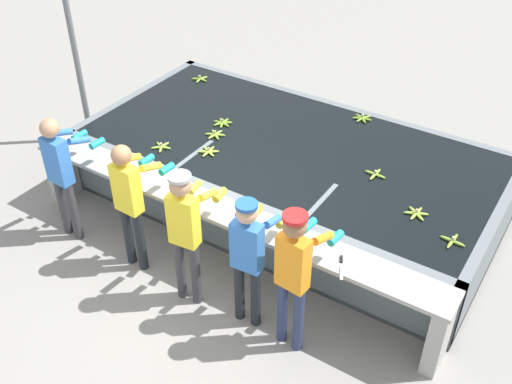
% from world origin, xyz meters
% --- Properties ---
extents(ground_plane, '(80.00, 80.00, 0.00)m').
position_xyz_m(ground_plane, '(0.00, 0.00, 0.00)').
color(ground_plane, gray).
rests_on(ground_plane, ground).
extents(wash_tank, '(5.56, 2.81, 0.91)m').
position_xyz_m(wash_tank, '(0.00, 1.85, 0.45)').
color(wash_tank, slate).
rests_on(wash_tank, ground).
extents(work_ledge, '(5.56, 0.45, 0.91)m').
position_xyz_m(work_ledge, '(0.00, 0.23, 0.67)').
color(work_ledge, '#9E9E99').
rests_on(work_ledge, ground).
extents(worker_0, '(0.42, 0.72, 1.71)m').
position_xyz_m(worker_0, '(-1.96, -0.30, 1.03)').
color(worker_0, '#38383D').
rests_on(worker_0, ground).
extents(worker_1, '(0.42, 0.72, 1.71)m').
position_xyz_m(worker_1, '(-0.87, -0.27, 1.03)').
color(worker_1, '#1E2328').
rests_on(worker_1, ground).
extents(worker_2, '(0.46, 0.74, 1.72)m').
position_xyz_m(worker_2, '(0.01, -0.37, 1.05)').
color(worker_2, '#38383D').
rests_on(worker_2, ground).
extents(worker_3, '(0.44, 0.73, 1.63)m').
position_xyz_m(worker_3, '(0.75, -0.28, 0.98)').
color(worker_3, '#1E2328').
rests_on(worker_3, ground).
extents(worker_4, '(0.45, 0.74, 1.74)m').
position_xyz_m(worker_4, '(1.31, -0.32, 1.07)').
color(worker_4, navy).
rests_on(worker_4, ground).
extents(banana_bunch_floating_0, '(0.27, 0.28, 0.08)m').
position_xyz_m(banana_bunch_floating_0, '(-2.18, 2.77, 0.92)').
color(banana_bunch_floating_0, '#8CB738').
rests_on(banana_bunch_floating_0, wash_tank).
extents(banana_bunch_floating_1, '(0.28, 0.28, 0.08)m').
position_xyz_m(banana_bunch_floating_1, '(2.44, 1.08, 0.92)').
color(banana_bunch_floating_1, '#93BC3D').
rests_on(banana_bunch_floating_1, wash_tank).
extents(banana_bunch_floating_2, '(0.27, 0.28, 0.08)m').
position_xyz_m(banana_bunch_floating_2, '(1.95, 1.33, 0.92)').
color(banana_bunch_floating_2, '#9EC642').
rests_on(banana_bunch_floating_2, wash_tank).
extents(banana_bunch_floating_3, '(0.27, 0.28, 0.08)m').
position_xyz_m(banana_bunch_floating_3, '(-0.79, 1.11, 0.92)').
color(banana_bunch_floating_3, '#9EC642').
rests_on(banana_bunch_floating_3, wash_tank).
extents(banana_bunch_floating_4, '(0.28, 0.28, 0.08)m').
position_xyz_m(banana_bunch_floating_4, '(1.24, 1.80, 0.92)').
color(banana_bunch_floating_4, '#93BC3D').
rests_on(banana_bunch_floating_4, wash_tank).
extents(banana_bunch_floating_5, '(0.28, 0.28, 0.08)m').
position_xyz_m(banana_bunch_floating_5, '(0.52, 3.00, 0.92)').
color(banana_bunch_floating_5, '#7FAD33').
rests_on(banana_bunch_floating_5, wash_tank).
extents(banana_bunch_floating_6, '(0.28, 0.28, 0.08)m').
position_xyz_m(banana_bunch_floating_6, '(-1.07, 1.82, 0.92)').
color(banana_bunch_floating_6, '#7FAD33').
rests_on(banana_bunch_floating_6, wash_tank).
extents(banana_bunch_floating_7, '(0.28, 0.27, 0.08)m').
position_xyz_m(banana_bunch_floating_7, '(-1.38, 0.87, 0.92)').
color(banana_bunch_floating_7, '#93BC3D').
rests_on(banana_bunch_floating_7, wash_tank).
extents(banana_bunch_floating_8, '(0.27, 0.28, 0.08)m').
position_xyz_m(banana_bunch_floating_8, '(-0.97, 1.50, 0.92)').
color(banana_bunch_floating_8, '#93BC3D').
rests_on(banana_bunch_floating_8, wash_tank).
extents(knife_0, '(0.18, 0.33, 0.02)m').
position_xyz_m(knife_0, '(1.60, 0.13, 0.91)').
color(knife_0, silver).
rests_on(knife_0, work_ledge).
extents(support_post_left, '(0.09, 0.09, 3.20)m').
position_xyz_m(support_post_left, '(-3.53, 1.53, 1.60)').
color(support_post_left, slate).
rests_on(support_post_left, ground).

